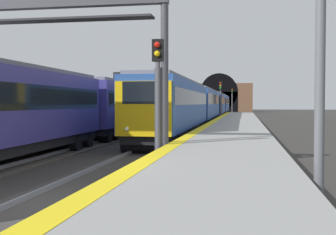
% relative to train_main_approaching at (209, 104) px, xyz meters
% --- Properties ---
extents(ground_plane, '(320.00, 320.00, 0.00)m').
position_rel_train_main_approaching_xyz_m(ground_plane, '(-47.58, 0.00, -2.33)').
color(ground_plane, '#302D2B').
extents(platform_right, '(112.00, 3.87, 1.07)m').
position_rel_train_main_approaching_xyz_m(platform_right, '(-47.58, -3.96, -1.80)').
color(platform_right, gray).
rests_on(platform_right, ground_plane).
extents(platform_right_edge_strip, '(112.00, 0.50, 0.01)m').
position_rel_train_main_approaching_xyz_m(platform_right_edge_strip, '(-47.58, -2.27, -1.26)').
color(platform_right_edge_strip, yellow).
rests_on(platform_right_edge_strip, platform_right).
extents(track_main_line, '(160.00, 2.69, 0.21)m').
position_rel_train_main_approaching_xyz_m(track_main_line, '(-47.58, 0.00, -2.29)').
color(track_main_line, '#383533').
rests_on(track_main_line, ground_plane).
extents(train_main_approaching, '(75.38, 2.91, 4.06)m').
position_rel_train_main_approaching_xyz_m(train_main_approaching, '(0.00, 0.00, 0.00)').
color(train_main_approaching, '#264C99').
rests_on(train_main_approaching, ground_plane).
extents(train_adjacent_platform, '(38.46, 3.05, 4.98)m').
position_rel_train_main_approaching_xyz_m(train_adjacent_platform, '(-32.98, 4.87, -0.00)').
color(train_adjacent_platform, navy).
rests_on(train_adjacent_platform, ground_plane).
extents(railway_signal_near, '(0.39, 0.38, 4.67)m').
position_rel_train_main_approaching_xyz_m(railway_signal_near, '(-42.69, -1.76, 0.43)').
color(railway_signal_near, '#4C4C54').
rests_on(railway_signal_near, ground_plane).
extents(railway_signal_mid, '(0.39, 0.38, 5.13)m').
position_rel_train_main_approaching_xyz_m(railway_signal_mid, '(-3.95, -1.76, 0.78)').
color(railway_signal_mid, '#4C4C54').
rests_on(railway_signal_mid, ground_plane).
extents(railway_signal_far, '(0.39, 0.38, 6.01)m').
position_rel_train_main_approaching_xyz_m(railway_signal_far, '(45.99, -1.76, 1.26)').
color(railway_signal_far, '#4C4C54').
rests_on(railway_signal_far, ground_plane).
extents(overhead_signal_gantry, '(0.70, 8.80, 6.43)m').
position_rel_train_main_approaching_xyz_m(overhead_signal_gantry, '(-41.80, 2.44, 2.58)').
color(overhead_signal_gantry, '#3F3F47').
rests_on(overhead_signal_gantry, ground_plane).
extents(tunnel_portal, '(2.67, 18.66, 10.86)m').
position_rel_train_main_approaching_xyz_m(tunnel_portal, '(66.02, 2.44, 1.72)').
color(tunnel_portal, brown).
rests_on(tunnel_portal, ground_plane).
extents(catenary_mast_near, '(0.22, 2.29, 7.05)m').
position_rel_train_main_approaching_xyz_m(catenary_mast_near, '(12.09, 11.12, 1.31)').
color(catenary_mast_near, '#595B60').
rests_on(catenary_mast_near, ground_plane).
extents(catenary_mast_far, '(0.22, 2.31, 7.28)m').
position_rel_train_main_approaching_xyz_m(catenary_mast_far, '(-47.21, -6.25, 1.42)').
color(catenary_mast_far, '#595B60').
rests_on(catenary_mast_far, ground_plane).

